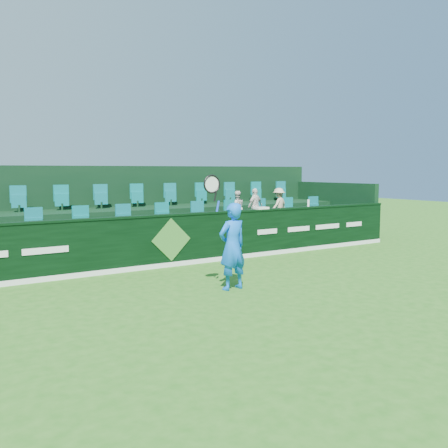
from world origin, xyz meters
TOP-DOWN VIEW (x-y plane):
  - ground at (0.00, 0.00)m, footprint 60.00×60.00m
  - sponsor_hoarding at (0.00, 4.00)m, footprint 16.00×0.25m
  - stand_tier_front at (0.00, 5.10)m, footprint 16.00×2.00m
  - stand_tier_back at (0.00, 7.00)m, footprint 16.00×1.80m
  - stand_rear at (0.00, 7.44)m, footprint 16.00×4.10m
  - seat_row_front at (0.00, 5.50)m, footprint 13.50×0.50m
  - seat_row_back at (0.00, 7.30)m, footprint 13.50×0.50m
  - tennis_player at (-0.06, 1.04)m, footprint 1.13×0.49m
  - spectator_left at (2.88, 5.12)m, footprint 0.60×0.52m
  - spectator_middle at (3.58, 5.12)m, footprint 0.69×0.42m
  - spectator_right at (4.53, 5.12)m, footprint 0.80×0.61m
  - towel at (2.96, 4.00)m, footprint 0.39×0.25m
  - drinks_bottle at (4.77, 4.00)m, footprint 0.07×0.07m

SIDE VIEW (x-z plane):
  - ground at x=0.00m, z-range 0.00..0.00m
  - stand_tier_front at x=0.00m, z-range 0.00..0.80m
  - stand_tier_back at x=0.00m, z-range 0.00..1.30m
  - sponsor_hoarding at x=0.00m, z-range 0.00..1.35m
  - tennis_player at x=-0.06m, z-range -0.29..2.13m
  - seat_row_front at x=0.00m, z-range 0.80..1.40m
  - stand_rear at x=0.00m, z-range -0.08..2.52m
  - spectator_left at x=2.88m, z-range 0.80..1.84m
  - spectator_right at x=4.53m, z-range 0.80..1.89m
  - spectator_middle at x=3.58m, z-range 0.80..1.90m
  - towel at x=2.96m, z-range 1.35..1.41m
  - drinks_bottle at x=4.77m, z-range 1.35..1.57m
  - seat_row_back at x=0.00m, z-range 1.30..1.90m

